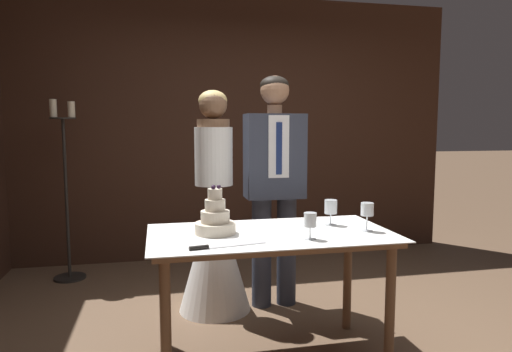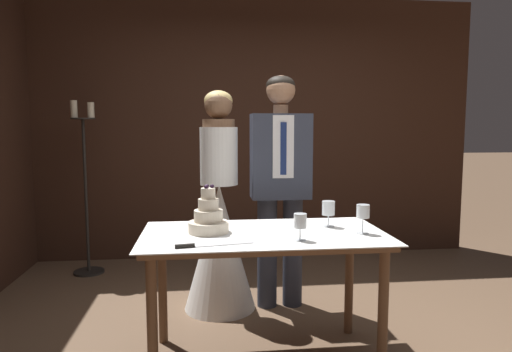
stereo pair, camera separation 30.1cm
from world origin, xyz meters
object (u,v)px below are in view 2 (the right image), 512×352
wine_glass_near (363,213)px  groom (280,177)px  wine_glass_middle (300,222)px  wine_glass_far (328,209)px  candle_stand (86,193)px  cake_table (264,248)px  tiered_cake (208,219)px  bride (220,230)px  cake_knife (200,245)px

wine_glass_near → groom: size_ratio=0.10×
wine_glass_middle → wine_glass_far: (0.24, 0.32, 0.01)m
candle_stand → cake_table: bearing=-51.1°
tiered_cake → bride: bride is taller
wine_glass_far → bride: (-0.65, 0.69, -0.28)m
tiered_cake → cake_knife: 0.33m
cake_knife → tiered_cake: bearing=71.3°
wine_glass_middle → wine_glass_near: bearing=16.6°
tiered_cake → groom: 0.96m
wine_glass_middle → bride: 1.12m
groom → candle_stand: groom is taller
candle_stand → wine_glass_far: bearing=-42.0°
tiered_cake → cake_knife: size_ratio=0.69×
cake_knife → wine_glass_middle: 0.55m
wine_glass_far → wine_glass_middle: bearing=-127.5°
wine_glass_far → candle_stand: candle_stand is taller
tiered_cake → wine_glass_far: 0.74m
cake_knife → wine_glass_far: wine_glass_far is taller
cake_table → tiered_cake: (-0.32, 0.04, 0.18)m
cake_knife → wine_glass_middle: (0.54, 0.07, 0.10)m
tiered_cake → wine_glass_middle: tiered_cake is taller
wine_glass_middle → candle_stand: (-1.62, 1.99, -0.10)m
cake_knife → groom: groom is taller
tiered_cake → wine_glass_far: bearing=6.0°
tiered_cake → groom: size_ratio=0.16×
cake_knife → wine_glass_near: (0.93, 0.19, 0.11)m
tiered_cake → groom: bearing=54.5°
wine_glass_middle → bride: bearing=111.7°
wine_glass_middle → groom: bearing=86.6°
wine_glass_far → groom: size_ratio=0.09×
cake_table → wine_glass_near: size_ratio=8.35×
tiered_cake → candle_stand: bearing=122.7°
cake_knife → wine_glass_far: 0.88m
cake_table → tiered_cake: 0.37m
tiered_cake → candle_stand: (-1.13, 1.75, -0.08)m
cake_table → wine_glass_far: size_ratio=8.84×
candle_stand → wine_glass_near: bearing=-43.1°
cake_table → cake_knife: (-0.37, -0.27, 0.10)m
wine_glass_near → wine_glass_middle: bearing=-163.4°
tiered_cake → cake_table: bearing=-7.3°
cake_table → candle_stand: size_ratio=0.87×
groom → bride: bearing=179.9°
cake_knife → wine_glass_far: bearing=16.8°
wine_glass_near → groom: bearing=110.3°
cake_table → tiered_cake: tiered_cake is taller
bride → groom: size_ratio=0.94×
wine_glass_near → wine_glass_far: (-0.15, 0.20, -0.01)m
tiered_cake → wine_glass_near: bearing=-8.1°
wine_glass_middle → tiered_cake: bearing=153.8°
wine_glass_far → cake_table: bearing=-164.2°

